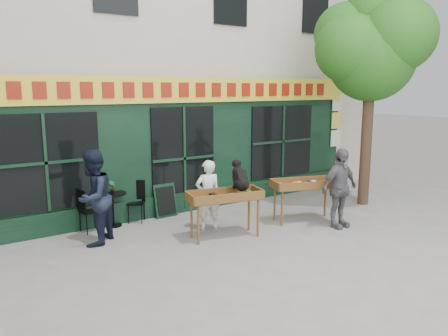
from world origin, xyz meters
The scene contains 14 objects.
ground centered at (0.00, 0.00, 0.00)m, with size 80.00×80.00×0.00m, color slate.
building centered at (0.00, 5.97, 4.97)m, with size 14.00×7.26×10.00m.
street_tree centered at (4.34, 0.36, 4.11)m, with size 3.05×2.90×5.60m.
book_cart_center centered at (-0.24, 0.20, 0.82)m, with size 1.60×0.93×0.99m.
dog centered at (0.11, 0.15, 1.29)m, with size 0.34×0.60×0.60m, color black, non-canonical shape.
woman centered at (-0.24, 0.85, 0.77)m, with size 0.56×0.37×1.53m, color white.
book_cart_right centered at (1.92, 0.08, 0.82)m, with size 1.62×1.08×0.99m.
man_right centered at (2.22, -0.67, 0.88)m, with size 1.04×0.43×1.77m, color #56565B.
bistro_table centered at (-1.88, 2.20, 0.54)m, with size 0.60×0.60×0.76m.
bistro_chair_left centered at (-2.52, 2.10, 0.56)m, with size 0.42×0.41×0.95m.
bistro_chair_right centered at (-1.28, 2.27, 0.56)m, with size 0.51×0.51×0.95m.
potted_plant centered at (-1.88, 2.20, 0.91)m, with size 0.15×0.10×0.28m, color gray.
man_left centered at (-2.58, 1.32, 0.94)m, with size 0.91×0.71×1.88m, color black.
chalkboard centered at (-0.58, 2.19, 0.40)m, with size 0.56×0.21×0.79m.
Camera 1 is at (-5.13, -6.93, 3.05)m, focal length 35.00 mm.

